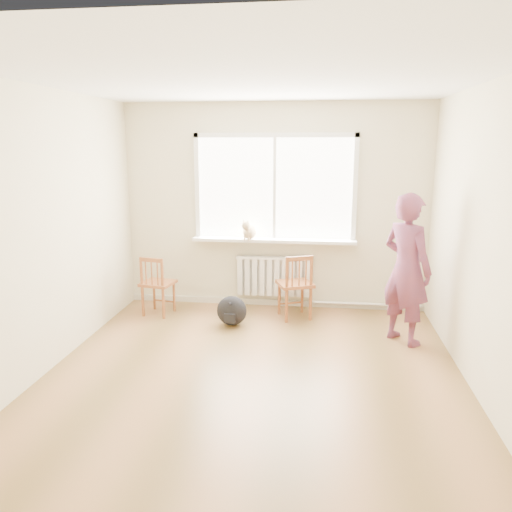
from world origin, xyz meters
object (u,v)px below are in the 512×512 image
(chair_left, at_px, (156,285))
(cat, at_px, (249,231))
(person, at_px, (407,269))
(chair_right, at_px, (296,286))
(backpack, at_px, (232,311))

(chair_left, bearing_deg, cat, -150.22)
(chair_left, relative_size, person, 0.47)
(chair_right, height_order, backpack, chair_right)
(chair_left, height_order, chair_right, chair_right)
(person, bearing_deg, backpack, 40.98)
(chair_left, height_order, backpack, chair_left)
(chair_left, xyz_separation_m, chair_right, (1.79, 0.09, 0.03))
(person, distance_m, cat, 2.09)
(chair_left, height_order, person, person)
(chair_right, xyz_separation_m, cat, (-0.64, 0.31, 0.64))
(chair_left, distance_m, cat, 1.39)
(cat, bearing_deg, chair_right, -12.32)
(chair_right, bearing_deg, cat, -47.58)
(chair_right, xyz_separation_m, backpack, (-0.76, -0.34, -0.24))
(chair_left, xyz_separation_m, cat, (1.15, 0.40, 0.67))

